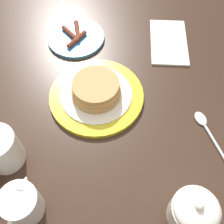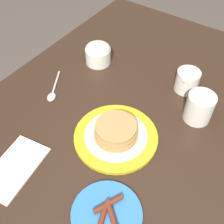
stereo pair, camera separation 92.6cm
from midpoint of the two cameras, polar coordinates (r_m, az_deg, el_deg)
The scene contains 9 objects.
ground_plane at distance 1.42m, azimuth 2.64°, elevation -34.95°, with size 8.00×8.00×0.00m, color #51473F.
dining_table at distance 0.76m, azimuth 5.02°, elevation -36.99°, with size 1.37×0.98×0.77m.
pancake_plate at distance 0.63m, azimuth 8.01°, elevation -33.39°, with size 0.25×0.25×0.06m.
side_plate_bacon at distance 0.67m, azimuth 0.25°, elevation -14.27°, with size 0.17×0.17×0.02m.
coffee_mug at distance 0.64m, azimuth -17.98°, elevation -48.84°, with size 0.12×0.08×0.09m.
creamer_pitcher at distance 0.68m, azimuth -10.79°, elevation -58.66°, with size 0.11×0.08×0.09m.
sugar_bowl at distance 0.73m, azimuth 39.20°, elevation -53.69°, with size 0.09×0.09×0.09m.
napkin at distance 0.73m, azimuth 24.05°, elevation -14.44°, with size 0.20×0.14×0.01m.
spoon at distance 0.74m, azimuth 35.72°, elevation -36.13°, with size 0.14×0.09×0.01m.
Camera 1 is at (0.37, 0.13, 1.38)m, focal length 45.00 mm.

